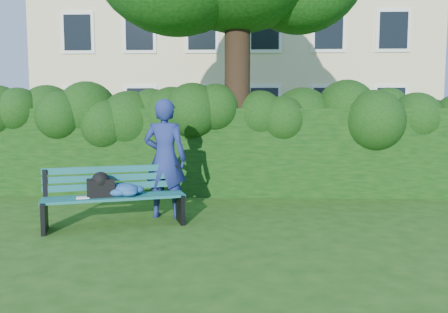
{
  "coord_description": "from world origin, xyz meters",
  "views": [
    {
      "loc": [
        0.29,
        -6.99,
        1.7
      ],
      "look_at": [
        0.0,
        0.6,
        0.95
      ],
      "focal_mm": 35.0,
      "sensor_mm": 36.0,
      "label": 1
    }
  ],
  "objects": [
    {
      "name": "hedge",
      "position": [
        0.0,
        2.2,
        0.9
      ],
      "size": [
        10.0,
        1.0,
        1.8
      ],
      "color": "black",
      "rests_on": "ground"
    },
    {
      "name": "park_bench",
      "position": [
        -1.61,
        -0.57,
        0.5
      ],
      "size": [
        2.14,
        1.2,
        0.89
      ],
      "rotation": [
        0.0,
        0.0,
        0.34
      ],
      "color": "#105450",
      "rests_on": "ground"
    },
    {
      "name": "apartment_building",
      "position": [
        -0.0,
        13.99,
        6.0
      ],
      "size": [
        16.0,
        8.08,
        12.0
      ],
      "color": "beige",
      "rests_on": "ground"
    },
    {
      "name": "ground",
      "position": [
        0.0,
        0.0,
        0.0
      ],
      "size": [
        80.0,
        80.0,
        0.0
      ],
      "primitive_type": "plane",
      "color": "#244B14",
      "rests_on": "ground"
    },
    {
      "name": "man_reading",
      "position": [
        -0.94,
        0.01,
        0.97
      ],
      "size": [
        0.76,
        0.55,
        1.94
      ],
      "primitive_type": "imported",
      "rotation": [
        0.0,
        0.0,
        3.02
      ],
      "color": "navy",
      "rests_on": "ground"
    }
  ]
}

